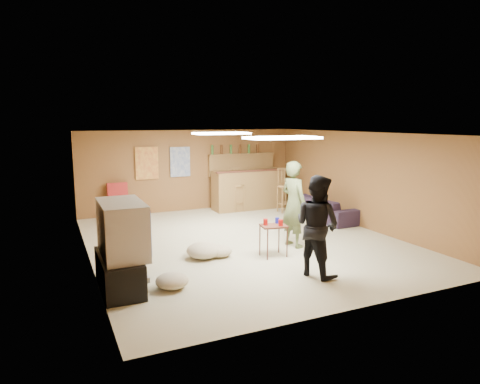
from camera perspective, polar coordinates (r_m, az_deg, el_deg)
name	(u,v)px	position (r m, az deg, el deg)	size (l,w,h in m)	color
ground	(244,241)	(8.83, 0.54, -6.61)	(7.00, 7.00, 0.00)	#B7AF8C
ceiling	(244,133)	(8.49, 0.56, 7.81)	(6.00, 7.00, 0.02)	silver
wall_back	(190,170)	(11.83, -6.62, 2.88)	(6.00, 0.02, 2.20)	brown
wall_front	(360,228)	(5.68, 15.66, -4.63)	(6.00, 0.02, 2.20)	brown
wall_left	(87,200)	(7.83, -19.78, -0.99)	(0.02, 7.00, 2.20)	brown
wall_right	(362,180)	(10.21, 16.01, 1.53)	(0.02, 7.00, 2.20)	brown
tv_stand	(119,272)	(6.63, -15.80, -10.26)	(0.55, 1.30, 0.50)	black
dvd_box	(135,277)	(6.70, -13.87, -10.89)	(0.35, 0.50, 0.08)	#B2B2B7
tv_body	(122,229)	(6.45, -15.44, -4.76)	(0.60, 1.10, 0.80)	#B2B2B7
tv_screen	(144,227)	(6.50, -12.74, -4.53)	(0.02, 0.95, 0.65)	navy
bar_counter	(248,189)	(11.95, 1.11, 0.35)	(2.00, 0.60, 1.10)	brown
bar_lip	(252,171)	(11.65, 1.65, 2.84)	(2.10, 0.12, 0.05)	#452116
bar_shelf	(242,154)	(12.24, 0.22, 5.05)	(2.00, 0.18, 0.05)	brown
bar_backing	(241,165)	(12.28, 0.18, 3.66)	(2.00, 0.14, 0.60)	brown
poster_left	(147,163)	(11.46, -12.31, 3.77)	(0.60, 0.03, 0.85)	#BF3F26
poster_right	(180,162)	(11.68, -7.99, 4.00)	(0.55, 0.03, 0.80)	#334C99
folding_chair_stack	(118,200)	(11.29, -15.95, -1.08)	(0.50, 0.14, 0.90)	#A7201E
ceiling_panel_front	(282,138)	(7.16, 5.67, 7.21)	(1.20, 0.60, 0.04)	white
ceiling_panel_back	(221,133)	(9.59, -2.49, 7.82)	(1.20, 0.60, 0.04)	white
person_olive	(294,204)	(8.39, 7.20, -1.61)	(0.62, 0.40, 1.69)	#566239
person_black	(317,226)	(6.89, 10.24, -4.44)	(0.79, 0.61, 1.62)	black
sofa	(325,208)	(10.92, 11.32, -2.14)	(1.93, 0.76, 0.56)	black
tray_table	(273,241)	(7.85, 4.47, -6.49)	(0.45, 0.36, 0.59)	#452116
cup_red_near	(265,222)	(7.75, 3.42, -4.02)	(0.08, 0.08, 0.11)	#B30F0B
cup_red_far	(281,223)	(7.71, 5.44, -4.11)	(0.08, 0.08, 0.11)	#B30F0B
cup_blue	(277,220)	(7.91, 4.97, -3.79)	(0.08, 0.08, 0.10)	#161A97
bar_stool_left	(238,187)	(11.60, -0.27, 0.64)	(0.42, 0.42, 1.32)	brown
bar_stool_right	(284,188)	(11.54, 5.93, 0.52)	(0.42, 0.42, 1.32)	brown
cushion_near_tv	(203,250)	(7.81, -4.89, -7.75)	(0.62, 0.62, 0.28)	tan
cushion_mid	(220,251)	(7.88, -2.74, -7.86)	(0.45, 0.45, 0.20)	tan
cushion_far	(172,281)	(6.53, -9.06, -11.61)	(0.49, 0.49, 0.22)	tan
bottle_row	(235,149)	(12.13, -0.61, 5.74)	(1.48, 0.08, 0.26)	#3F7233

